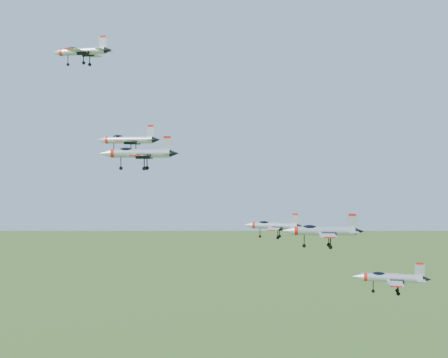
{
  "coord_description": "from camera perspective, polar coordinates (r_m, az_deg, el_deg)",
  "views": [
    {
      "loc": [
        5.44,
        -109.09,
        130.13
      ],
      "look_at": [
        6.04,
        -2.34,
        125.11
      ],
      "focal_mm": 50.0,
      "sensor_mm": 36.0,
      "label": 1
    }
  ],
  "objects": [
    {
      "name": "jet_right_high",
      "position": [
        91.54,
        -7.87,
        2.35
      ],
      "size": [
        11.78,
        9.75,
        3.15
      ],
      "rotation": [
        0.0,
        0.0,
        -0.07
      ],
      "color": "#B5BCC2"
    },
    {
      "name": "jet_right_low",
      "position": [
        100.89,
        8.95,
        -4.7
      ],
      "size": [
        13.07,
        10.8,
        3.49
      ],
      "rotation": [
        0.0,
        0.0,
        -0.06
      ],
      "color": "#B5BCC2"
    },
    {
      "name": "jet_lead",
      "position": [
        121.44,
        -12.96,
        11.31
      ],
      "size": [
        12.41,
        10.57,
        3.38
      ],
      "rotation": [
        0.0,
        0.0,
        -0.29
      ],
      "color": "#B5BCC2"
    },
    {
      "name": "jet_left_low",
      "position": [
        111.98,
        4.5,
        -4.27
      ],
      "size": [
        10.79,
        9.14,
        2.92
      ],
      "rotation": [
        0.0,
        0.0,
        -0.25
      ],
      "color": "#B5BCC2"
    },
    {
      "name": "jet_trail",
      "position": [
        117.77,
        14.97,
        -8.71
      ],
      "size": [
        13.86,
        11.66,
        3.72
      ],
      "rotation": [
        0.0,
        0.0,
        -0.2
      ],
      "color": "#B5BCC2"
    },
    {
      "name": "jet_left_high",
      "position": [
        113.44,
        -8.83,
        3.57
      ],
      "size": [
        12.19,
        10.34,
        3.3
      ],
      "rotation": [
        0.0,
        0.0,
        -0.27
      ],
      "color": "#B5BCC2"
    }
  ]
}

